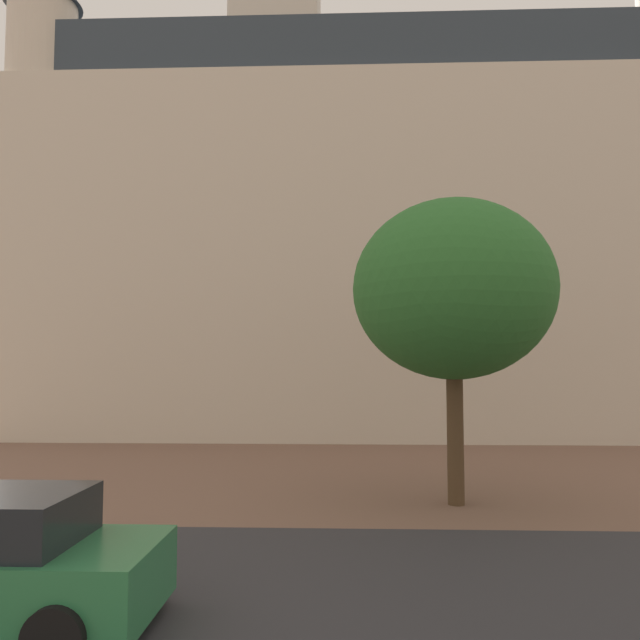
# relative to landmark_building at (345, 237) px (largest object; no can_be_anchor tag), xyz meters

# --- Properties ---
(ground_plane) EXTENTS (120.00, 120.00, 0.00)m
(ground_plane) POSITION_rel_landmark_building_xyz_m (-0.53, -19.03, -9.19)
(ground_plane) COLOR brown
(street_asphalt_strip) EXTENTS (120.00, 6.24, 0.00)m
(street_asphalt_strip) POSITION_rel_landmark_building_xyz_m (-0.53, -21.41, -9.18)
(street_asphalt_strip) COLOR #2D2D33
(street_asphalt_strip) RESTS_ON ground_plane
(landmark_building) EXTENTS (29.54, 13.37, 34.80)m
(landmark_building) POSITION_rel_landmark_building_xyz_m (0.00, 0.00, 0.00)
(landmark_building) COLOR beige
(landmark_building) RESTS_ON ground_plane
(tree_curb_far) EXTENTS (4.42, 4.42, 6.65)m
(tree_curb_far) POSITION_rel_landmark_building_xyz_m (2.33, -16.24, -4.54)
(tree_curb_far) COLOR #4C3823
(tree_curb_far) RESTS_ON ground_plane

